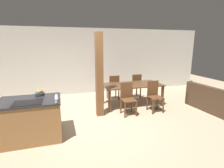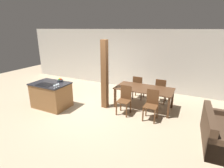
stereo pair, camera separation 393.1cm
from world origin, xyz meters
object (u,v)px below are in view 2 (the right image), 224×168
at_px(wine_glass_middle, 56,84).
at_px(dining_chair_far_left, 138,87).
at_px(fruit_bowl, 60,80).
at_px(wine_glass_near, 54,85).
at_px(couch, 221,134).
at_px(dining_table, 144,90).
at_px(timber_post, 105,75).
at_px(wine_glass_far, 58,84).
at_px(kitchen_island, 51,95).
at_px(dining_chair_near_left, 125,99).
at_px(dining_chair_near_right, 151,104).
at_px(dining_chair_far_right, 161,90).

relative_size(wine_glass_middle, dining_chair_far_left, 0.15).
relative_size(fruit_bowl, wine_glass_near, 1.55).
distance_m(fruit_bowl, couch, 5.15).
height_order(wine_glass_middle, dining_chair_far_left, wine_glass_middle).
height_order(dining_table, timber_post, timber_post).
height_order(wine_glass_middle, wine_glass_far, same).
distance_m(kitchen_island, dining_chair_far_left, 3.31).
relative_size(wine_glass_middle, timber_post, 0.06).
height_order(fruit_bowl, wine_glass_middle, wine_glass_middle).
xyz_separation_m(wine_glass_near, dining_table, (2.43, 1.77, -0.36)).
distance_m(wine_glass_near, wine_glass_far, 0.18).
bearing_deg(fruit_bowl, kitchen_island, -120.33).
xyz_separation_m(fruit_bowl, dining_chair_near_left, (2.37, 0.37, -0.45)).
xyz_separation_m(wine_glass_far, dining_chair_far_left, (1.98, 2.30, -0.51)).
bearing_deg(dining_chair_near_right, wine_glass_middle, -161.46).
bearing_deg(fruit_bowl, wine_glass_middle, -57.25).
height_order(wine_glass_near, dining_chair_near_right, wine_glass_near).
height_order(wine_glass_near, timber_post, timber_post).
distance_m(kitchen_island, wine_glass_near, 0.88).
distance_m(dining_chair_far_left, couch, 3.36).
xyz_separation_m(dining_chair_near_left, timber_post, (-0.82, 0.15, 0.70)).
xyz_separation_m(wine_glass_near, wine_glass_far, (0.00, 0.18, 0.00)).
height_order(kitchen_island, dining_chair_near_right, dining_chair_near_right).
distance_m(wine_glass_far, dining_chair_near_left, 2.23).
bearing_deg(fruit_bowl, wine_glass_far, -52.83).
height_order(fruit_bowl, wine_glass_near, wine_glass_near).
bearing_deg(dining_chair_far_right, fruit_bowl, 28.86).
xyz_separation_m(fruit_bowl, wine_glass_far, (0.38, -0.50, 0.06)).
xyz_separation_m(dining_chair_near_left, couch, (2.74, -0.51, -0.22)).
distance_m(dining_chair_near_left, timber_post, 1.08).
distance_m(couch, timber_post, 3.73).
bearing_deg(couch, fruit_bowl, 85.07).
bearing_deg(dining_chair_near_left, couch, -10.56).
distance_m(dining_chair_near_left, couch, 2.79).
relative_size(kitchen_island, wine_glass_far, 9.24).
bearing_deg(dining_chair_near_left, dining_chair_near_right, 0.00).
xyz_separation_m(dining_chair_near_right, couch, (1.85, -0.51, -0.22)).
distance_m(wine_glass_far, dining_table, 2.92).
distance_m(kitchen_island, wine_glass_far, 0.82).
height_order(kitchen_island, dining_chair_far_right, dining_chair_far_right).
xyz_separation_m(kitchen_island, dining_chair_near_left, (2.55, 0.68, 0.05)).
height_order(dining_chair_near_left, dining_chair_far_left, same).
bearing_deg(dining_chair_far_left, timber_post, 57.30).
distance_m(dining_table, couch, 2.62).
distance_m(kitchen_island, dining_chair_near_right, 3.51).
bearing_deg(wine_glass_far, timber_post, 41.31).
bearing_deg(dining_chair_near_right, kitchen_island, -168.75).
distance_m(wine_glass_near, dining_chair_near_left, 2.30).
bearing_deg(couch, dining_chair_near_right, 71.19).
bearing_deg(dining_chair_near_right, timber_post, 174.96).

